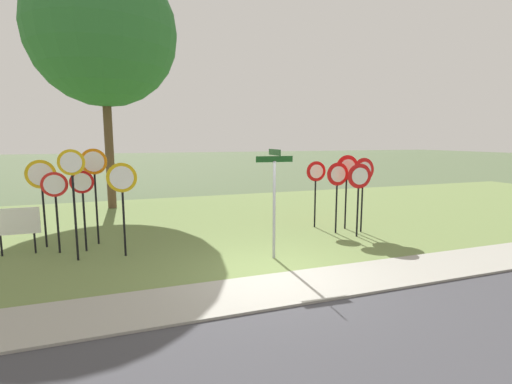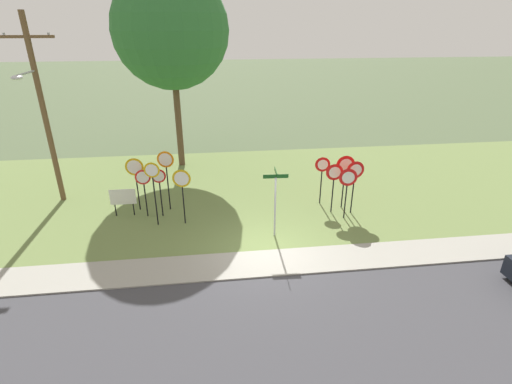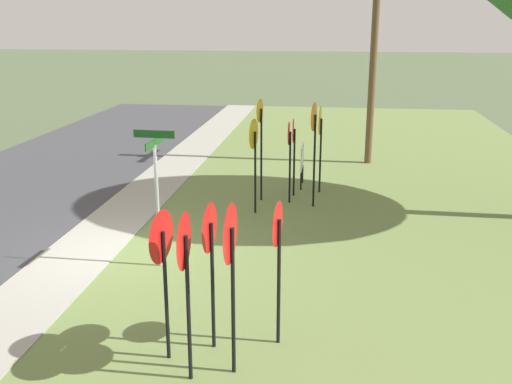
{
  "view_description": "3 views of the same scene",
  "coord_description": "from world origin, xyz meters",
  "px_view_note": "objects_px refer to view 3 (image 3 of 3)",
  "views": [
    {
      "loc": [
        -2.97,
        -7.42,
        3.06
      ],
      "look_at": [
        0.51,
        2.39,
        1.57
      ],
      "focal_mm": 25.99,
      "sensor_mm": 36.0,
      "label": 1
    },
    {
      "loc": [
        -1.85,
        -11.99,
        7.84
      ],
      "look_at": [
        0.03,
        3.1,
        1.06
      ],
      "focal_mm": 26.79,
      "sensor_mm": 36.0,
      "label": 2
    },
    {
      "loc": [
        11.15,
        4.45,
        4.86
      ],
      "look_at": [
        -0.25,
        2.93,
        1.44
      ],
      "focal_mm": 41.22,
      "sensor_mm": 36.0,
      "label": 3
    }
  ],
  "objects_px": {
    "yield_sign_near_left": "(209,242)",
    "yield_sign_far_left": "(277,240)",
    "street_name_post": "(157,187)",
    "stop_sign_near_left": "(314,132)",
    "utility_pole": "(371,29)",
    "stop_sign_far_right": "(320,130)",
    "yield_sign_far_right": "(230,249)",
    "stop_sign_far_left": "(293,141)",
    "notice_board": "(302,159)",
    "yield_sign_center": "(161,250)",
    "stop_sign_center_tall": "(254,145)",
    "stop_sign_far_center": "(289,146)",
    "yield_sign_near_right": "(184,257)",
    "stop_sign_near_right": "(260,129)"
  },
  "relations": [
    {
      "from": "yield_sign_center",
      "to": "street_name_post",
      "type": "xyz_separation_m",
      "value": [
        -3.25,
        -1.06,
        -0.04
      ]
    },
    {
      "from": "stop_sign_near_left",
      "to": "yield_sign_far_right",
      "type": "xyz_separation_m",
      "value": [
        7.8,
        -0.81,
        -0.14
      ]
    },
    {
      "from": "yield_sign_near_left",
      "to": "yield_sign_center",
      "type": "bearing_deg",
      "value": -51.8
    },
    {
      "from": "yield_sign_center",
      "to": "stop_sign_center_tall",
      "type": "bearing_deg",
      "value": -173.54
    },
    {
      "from": "stop_sign_near_left",
      "to": "stop_sign_center_tall",
      "type": "height_order",
      "value": "stop_sign_near_left"
    },
    {
      "from": "yield_sign_center",
      "to": "yield_sign_far_right",
      "type": "bearing_deg",
      "value": 86.82
    },
    {
      "from": "stop_sign_far_left",
      "to": "street_name_post",
      "type": "distance_m",
      "value": 5.73
    },
    {
      "from": "utility_pole",
      "to": "notice_board",
      "type": "relative_size",
      "value": 6.6
    },
    {
      "from": "stop_sign_far_right",
      "to": "yield_sign_far_right",
      "type": "relative_size",
      "value": 0.99
    },
    {
      "from": "stop_sign_far_left",
      "to": "yield_sign_far_left",
      "type": "bearing_deg",
      "value": -2.11
    },
    {
      "from": "stop_sign_near_right",
      "to": "stop_sign_center_tall",
      "type": "relative_size",
      "value": 1.14
    },
    {
      "from": "stop_sign_far_center",
      "to": "street_name_post",
      "type": "height_order",
      "value": "street_name_post"
    },
    {
      "from": "stop_sign_far_left",
      "to": "yield_sign_near_left",
      "type": "bearing_deg",
      "value": -8.96
    },
    {
      "from": "stop_sign_far_center",
      "to": "yield_sign_center",
      "type": "distance_m",
      "value": 7.93
    },
    {
      "from": "yield_sign_near_left",
      "to": "street_name_post",
      "type": "distance_m",
      "value": 3.3
    },
    {
      "from": "yield_sign_far_left",
      "to": "yield_sign_center",
      "type": "height_order",
      "value": "yield_sign_center"
    },
    {
      "from": "street_name_post",
      "to": "utility_pole",
      "type": "xyz_separation_m",
      "value": [
        -9.51,
        4.45,
        2.81
      ]
    },
    {
      "from": "stop_sign_near_left",
      "to": "stop_sign_center_tall",
      "type": "xyz_separation_m",
      "value": [
        0.74,
        -1.46,
        -0.24
      ]
    },
    {
      "from": "street_name_post",
      "to": "stop_sign_near_left",
      "type": "bearing_deg",
      "value": 148.94
    },
    {
      "from": "yield_sign_near_left",
      "to": "stop_sign_far_left",
      "type": "bearing_deg",
      "value": -179.31
    },
    {
      "from": "stop_sign_far_left",
      "to": "yield_sign_far_left",
      "type": "relative_size",
      "value": 0.95
    },
    {
      "from": "stop_sign_center_tall",
      "to": "yield_sign_far_left",
      "type": "height_order",
      "value": "stop_sign_center_tall"
    },
    {
      "from": "stop_sign_near_left",
      "to": "utility_pole",
      "type": "distance_m",
      "value": 5.95
    },
    {
      "from": "stop_sign_far_left",
      "to": "yield_sign_near_right",
      "type": "relative_size",
      "value": 0.9
    },
    {
      "from": "yield_sign_far_left",
      "to": "yield_sign_center",
      "type": "distance_m",
      "value": 1.69
    },
    {
      "from": "stop_sign_far_right",
      "to": "yield_sign_far_right",
      "type": "height_order",
      "value": "yield_sign_far_right"
    },
    {
      "from": "yield_sign_far_left",
      "to": "yield_sign_far_right",
      "type": "distance_m",
      "value": 1.04
    },
    {
      "from": "stop_sign_near_right",
      "to": "yield_sign_near_left",
      "type": "xyz_separation_m",
      "value": [
        7.57,
        0.21,
        -0.28
      ]
    },
    {
      "from": "stop_sign_far_left",
      "to": "yield_sign_near_left",
      "type": "distance_m",
      "value": 8.14
    },
    {
      "from": "stop_sign_near_left",
      "to": "stop_sign_far_center",
      "type": "xyz_separation_m",
      "value": [
        -0.27,
        -0.65,
        -0.45
      ]
    },
    {
      "from": "yield_sign_far_left",
      "to": "yield_sign_far_right",
      "type": "bearing_deg",
      "value": -24.61
    },
    {
      "from": "utility_pole",
      "to": "stop_sign_near_right",
      "type": "bearing_deg",
      "value": -32.13
    },
    {
      "from": "stop_sign_near_left",
      "to": "yield_sign_near_left",
      "type": "bearing_deg",
      "value": -0.9
    },
    {
      "from": "street_name_post",
      "to": "notice_board",
      "type": "height_order",
      "value": "street_name_post"
    },
    {
      "from": "stop_sign_far_right",
      "to": "yield_sign_center",
      "type": "distance_m",
      "value": 9.14
    },
    {
      "from": "yield_sign_far_left",
      "to": "yield_sign_near_left",
      "type": "bearing_deg",
      "value": -67.8
    },
    {
      "from": "stop_sign_far_right",
      "to": "notice_board",
      "type": "distance_m",
      "value": 1.23
    },
    {
      "from": "stop_sign_near_left",
      "to": "notice_board",
      "type": "bearing_deg",
      "value": -159.78
    },
    {
      "from": "stop_sign_far_right",
      "to": "street_name_post",
      "type": "height_order",
      "value": "street_name_post"
    },
    {
      "from": "stop_sign_near_right",
      "to": "utility_pole",
      "type": "height_order",
      "value": "utility_pole"
    },
    {
      "from": "stop_sign_near_right",
      "to": "yield_sign_near_left",
      "type": "relative_size",
      "value": 1.21
    },
    {
      "from": "yield_sign_near_left",
      "to": "yield_sign_far_left",
      "type": "distance_m",
      "value": 0.99
    },
    {
      "from": "stop_sign_near_right",
      "to": "yield_sign_center",
      "type": "height_order",
      "value": "stop_sign_near_right"
    },
    {
      "from": "stop_sign_far_center",
      "to": "street_name_post",
      "type": "xyz_separation_m",
      "value": [
        4.59,
        -2.23,
        0.1
      ]
    },
    {
      "from": "notice_board",
      "to": "stop_sign_center_tall",
      "type": "bearing_deg",
      "value": -21.71
    },
    {
      "from": "yield_sign_near_left",
      "to": "utility_pole",
      "type": "distance_m",
      "value": 12.98
    },
    {
      "from": "stop_sign_near_right",
      "to": "yield_sign_near_right",
      "type": "relative_size",
      "value": 1.14
    },
    {
      "from": "stop_sign_near_right",
      "to": "yield_sign_far_right",
      "type": "distance_m",
      "value": 8.22
    },
    {
      "from": "yield_sign_center",
      "to": "utility_pole",
      "type": "relative_size",
      "value": 0.28
    },
    {
      "from": "yield_sign_far_right",
      "to": "stop_sign_far_left",
      "type": "bearing_deg",
      "value": -178.13
    }
  ]
}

